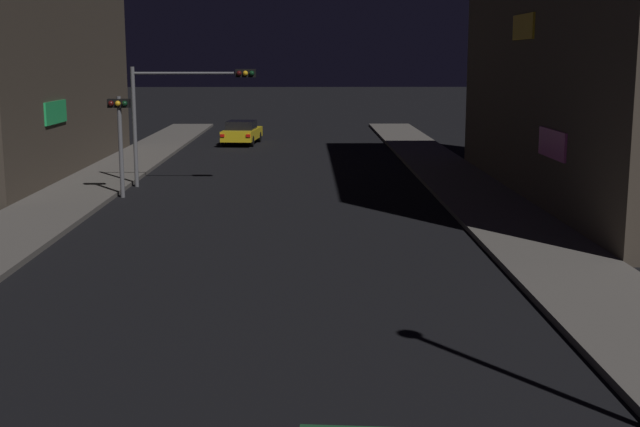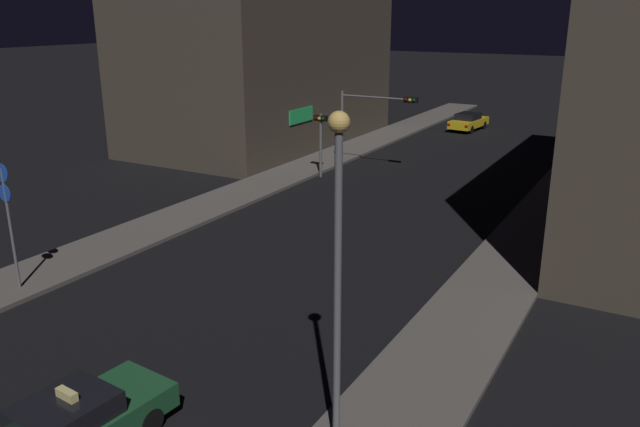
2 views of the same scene
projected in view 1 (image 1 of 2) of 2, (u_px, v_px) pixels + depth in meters
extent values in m
cube|color=#5B5651|center=(80.00, 192.00, 31.94)|extent=(3.04, 65.14, 0.16)
cube|color=#5B5651|center=(471.00, 191.00, 32.18)|extent=(3.04, 65.14, 0.16)
cube|color=#26CC66|center=(56.00, 112.00, 33.80)|extent=(0.08, 2.80, 0.90)
cube|color=#473D33|center=(616.00, 11.00, 30.07)|extent=(6.53, 21.22, 13.47)
cube|color=#D859B2|center=(552.00, 144.00, 26.63)|extent=(0.08, 2.80, 0.90)
cube|color=yellow|center=(523.00, 27.00, 30.11)|extent=(0.08, 2.80, 0.90)
cube|color=yellow|center=(242.00, 134.00, 50.34)|extent=(2.24, 4.56, 0.60)
cube|color=black|center=(241.00, 125.00, 50.04)|extent=(1.78, 2.13, 0.50)
cube|color=red|center=(222.00, 136.00, 48.21)|extent=(0.24, 0.08, 0.16)
cube|color=red|center=(248.00, 136.00, 48.08)|extent=(0.24, 0.08, 0.16)
cylinder|color=black|center=(233.00, 137.00, 51.80)|extent=(0.28, 0.66, 0.64)
cylinder|color=black|center=(259.00, 137.00, 51.66)|extent=(0.28, 0.66, 0.64)
cylinder|color=black|center=(224.00, 141.00, 49.12)|extent=(0.28, 0.66, 0.64)
cylinder|color=black|center=(252.00, 141.00, 48.99)|extent=(0.28, 0.66, 0.64)
cylinder|color=slate|center=(135.00, 127.00, 33.42)|extent=(0.16, 0.16, 4.76)
cylinder|color=slate|center=(189.00, 73.00, 33.07)|extent=(4.44, 0.10, 0.10)
cube|color=black|center=(246.00, 73.00, 33.10)|extent=(0.80, 0.28, 0.32)
sphere|color=#3F0C0C|center=(239.00, 73.00, 32.93)|extent=(0.20, 0.20, 0.20)
sphere|color=yellow|center=(245.00, 73.00, 32.93)|extent=(0.20, 0.20, 0.20)
sphere|color=#0C3319|center=(252.00, 73.00, 32.94)|extent=(0.20, 0.20, 0.20)
cylinder|color=slate|center=(121.00, 147.00, 30.91)|extent=(0.16, 0.16, 3.73)
cube|color=black|center=(119.00, 103.00, 30.62)|extent=(0.80, 0.28, 0.32)
sphere|color=#3F0C0C|center=(111.00, 103.00, 30.44)|extent=(0.20, 0.20, 0.20)
sphere|color=yellow|center=(118.00, 103.00, 30.44)|extent=(0.20, 0.20, 0.20)
sphere|color=#0C3319|center=(125.00, 103.00, 30.45)|extent=(0.20, 0.20, 0.20)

